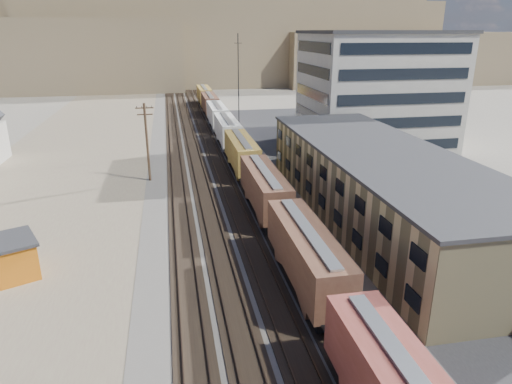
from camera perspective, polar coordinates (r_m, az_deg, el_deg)
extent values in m
cube|color=#4C4742|center=(68.52, -5.79, 3.90)|extent=(18.00, 200.00, 0.06)
cube|color=#735E4F|center=(60.46, -24.06, 0.11)|extent=(24.00, 180.00, 0.03)
cube|color=#232326|center=(60.64, 16.82, 1.06)|extent=(26.00, 120.00, 0.04)
cube|color=black|center=(68.28, -9.98, 3.70)|extent=(2.60, 200.00, 0.08)
cube|color=#38281E|center=(68.24, -10.58, 3.76)|extent=(0.08, 200.00, 0.16)
cube|color=#38281E|center=(68.25, -9.38, 3.84)|extent=(0.08, 200.00, 0.16)
cube|color=black|center=(68.37, -7.46, 3.85)|extent=(2.60, 200.00, 0.08)
cube|color=#38281E|center=(68.30, -8.07, 3.92)|extent=(0.08, 200.00, 0.16)
cube|color=#38281E|center=(68.38, -6.86, 3.99)|extent=(0.08, 200.00, 0.16)
cube|color=black|center=(68.59, -4.95, 4.00)|extent=(2.60, 200.00, 0.08)
cube|color=#38281E|center=(68.49, -5.56, 4.06)|extent=(0.08, 200.00, 0.16)
cube|color=#38281E|center=(68.63, -4.36, 4.13)|extent=(0.08, 200.00, 0.16)
cube|color=black|center=(68.92, -2.63, 4.13)|extent=(2.60, 200.00, 0.08)
cube|color=#38281E|center=(68.79, -3.23, 4.19)|extent=(0.08, 200.00, 0.16)
cube|color=#38281E|center=(68.99, -2.05, 4.25)|extent=(0.08, 200.00, 0.16)
cube|color=black|center=(27.50, 12.72, -20.76)|extent=(2.20, 2.20, 0.90)
cube|color=#B7B7B2|center=(21.61, 19.13, -20.89)|extent=(0.90, 12.32, 0.16)
cube|color=black|center=(31.20, 8.99, -15.04)|extent=(2.20, 2.20, 0.90)
cube|color=black|center=(39.55, 4.09, -6.94)|extent=(2.20, 2.20, 0.90)
cube|color=#4F2E22|center=(34.24, 6.35, -7.40)|extent=(3.00, 13.34, 3.40)
cube|color=#B7B7B2|center=(33.47, 6.46, -4.68)|extent=(0.90, 12.33, 0.16)
cube|color=black|center=(43.99, 2.41, -4.07)|extent=(2.20, 2.20, 0.90)
cube|color=black|center=(53.24, -0.07, 0.21)|extent=(2.20, 2.20, 0.90)
cube|color=#4F2E22|center=(47.83, 1.07, 0.68)|extent=(3.00, 13.34, 3.40)
cube|color=#B7B7B2|center=(47.29, 1.08, 2.72)|extent=(0.90, 12.32, 0.16)
cube|color=black|center=(57.95, -1.01, 1.83)|extent=(2.20, 2.20, 0.90)
cube|color=black|center=(67.57, -2.49, 4.39)|extent=(2.20, 2.20, 0.90)
cube|color=#9C6529|center=(62.17, -1.83, 5.11)|extent=(3.00, 13.34, 3.40)
cube|color=#B7B7B2|center=(61.76, -1.84, 6.71)|extent=(0.90, 12.33, 0.16)
cube|color=black|center=(72.41, -3.08, 5.41)|extent=(2.20, 2.20, 0.90)
cube|color=black|center=(82.22, -4.07, 7.09)|extent=(2.20, 2.20, 0.90)
cube|color=beige|center=(76.85, -3.64, 7.86)|extent=(3.00, 13.34, 3.40)
cube|color=#B7B7B2|center=(76.51, -3.67, 9.17)|extent=(0.90, 12.32, 0.16)
cube|color=black|center=(87.13, -4.48, 7.78)|extent=(2.20, 2.20, 0.90)
cube|color=black|center=(97.04, -5.18, 8.96)|extent=(2.20, 2.20, 0.90)
cube|color=beige|center=(91.69, -4.89, 9.72)|extent=(3.00, 13.34, 3.40)
cube|color=#B7B7B2|center=(91.41, -4.92, 10.82)|extent=(0.90, 12.32, 0.16)
cube|color=black|center=(101.98, -5.48, 9.46)|extent=(2.20, 2.20, 0.90)
cube|color=black|center=(111.96, -6.00, 10.34)|extent=(2.20, 2.20, 0.90)
cube|color=#4F2E22|center=(106.63, -5.79, 11.06)|extent=(3.00, 13.34, 3.40)
cube|color=#B7B7B2|center=(106.39, -5.82, 12.01)|extent=(0.90, 12.32, 0.16)
cube|color=black|center=(116.93, -6.23, 10.72)|extent=(2.20, 2.20, 0.90)
cube|color=black|center=(126.94, -6.64, 11.39)|extent=(2.20, 2.20, 0.90)
cube|color=#9C6529|center=(121.64, -6.48, 12.07)|extent=(3.00, 13.34, 3.40)
cube|color=#B7B7B2|center=(121.43, -6.51, 12.90)|extent=(0.90, 12.32, 0.16)
cube|color=tan|center=(48.04, 15.14, 0.82)|extent=(12.00, 40.00, 7.00)
cube|color=#2D2D30|center=(47.06, 15.52, 4.98)|extent=(12.40, 40.40, 0.30)
cube|color=black|center=(46.21, 8.22, -1.14)|extent=(0.12, 36.00, 1.20)
cube|color=black|center=(45.26, 8.40, 2.42)|extent=(0.12, 36.00, 1.20)
cube|color=#9E998E|center=(78.92, 14.76, 12.07)|extent=(22.00, 18.00, 18.00)
cube|color=#2D2D30|center=(78.37, 15.37, 18.74)|extent=(22.60, 18.60, 0.50)
cube|color=black|center=(74.89, 6.92, 12.19)|extent=(0.12, 16.00, 16.00)
cube|color=black|center=(70.91, 17.88, 11.01)|extent=(20.00, 0.12, 16.00)
cylinder|color=#382619|center=(59.38, -13.45, 5.98)|extent=(0.32, 0.32, 10.00)
cube|color=#382619|center=(58.55, -13.78, 10.17)|extent=(2.20, 0.14, 0.14)
cube|color=#382619|center=(58.68, -13.72, 9.40)|extent=(1.90, 0.14, 0.14)
cylinder|color=black|center=(58.51, -13.20, 10.36)|extent=(0.08, 0.08, 0.22)
cylinder|color=black|center=(77.25, -2.19, 12.53)|extent=(0.16, 0.16, 18.00)
cube|color=black|center=(76.71, -2.27, 18.10)|extent=(1.20, 0.08, 0.08)
cube|color=brown|center=(177.71, -2.70, 18.05)|extent=(140.00, 45.00, 28.00)
cube|color=brown|center=(191.62, 19.85, 15.58)|extent=(110.00, 38.00, 18.00)
cube|color=brown|center=(195.86, -12.80, 18.34)|extent=(200.00, 60.00, 32.00)
cube|color=#C26412|center=(40.80, -28.01, -7.35)|extent=(4.32, 4.80, 2.94)
cube|color=#2D2D30|center=(40.18, -28.36, -5.34)|extent=(4.84, 5.32, 0.25)
cube|color=black|center=(40.90, -25.93, -6.79)|extent=(0.50, 0.93, 0.98)
imported|color=navy|center=(66.35, 15.33, 3.52)|extent=(6.79, 5.27, 1.71)
imported|color=white|center=(86.54, 16.03, 6.97)|extent=(2.30, 4.27, 1.38)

